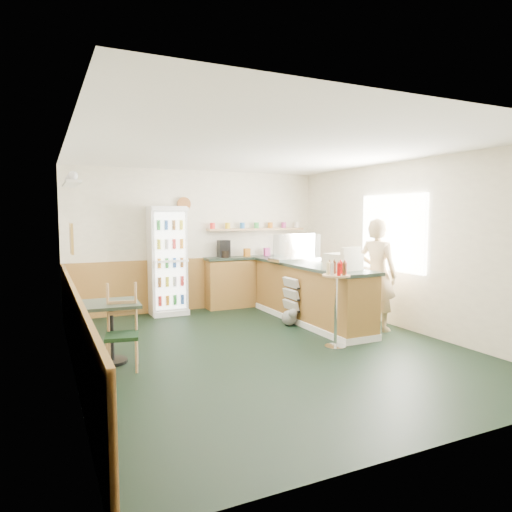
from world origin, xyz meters
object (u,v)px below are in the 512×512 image
drinks_fridge (168,261)px  shopkeeper (377,274)px  display_case (294,248)px  condiment_stand (336,291)px  cafe_chair (121,324)px  cash_register (343,262)px  cafe_table (110,320)px

drinks_fridge → shopkeeper: size_ratio=1.12×
display_case → shopkeeper: shopkeeper is taller
condiment_stand → cafe_chair: 2.87m
display_case → cafe_chair: 3.74m
cash_register → condiment_stand: size_ratio=0.37×
display_case → shopkeeper: 1.64m
drinks_fridge → cafe_table: (-1.36, -2.48, -0.46)m
drinks_fridge → condiment_stand: 3.49m
display_case → cafe_table: bearing=-158.5°
display_case → condiment_stand: size_ratio=0.72×
drinks_fridge → display_case: size_ratio=2.34×
drinks_fridge → cafe_table: 2.87m
shopkeeper → cafe_chair: 4.03m
display_case → condiment_stand: 2.09m
drinks_fridge → display_case: 2.35m
display_case → shopkeeper: size_ratio=0.48×
drinks_fridge → shopkeeper: drinks_fridge is taller
display_case → drinks_fridge: bearing=150.7°
condiment_stand → cafe_table: 3.00m
drinks_fridge → cafe_chair: 3.04m
cafe_chair → condiment_stand: bearing=3.2°
shopkeeper → cafe_chair: (-4.01, -0.14, -0.36)m
cash_register → cafe_chair: (-3.31, -0.10, -0.60)m
display_case → cash_register: bearing=-90.0°
cash_register → shopkeeper: bearing=-8.3°
display_case → condiment_stand: bearing=-103.6°
condiment_stand → cafe_table: (-2.92, 0.64, -0.26)m
shopkeeper → display_case: bearing=6.2°
cash_register → shopkeeper: (0.70, 0.03, -0.24)m
display_case → cafe_table: size_ratio=1.12×
drinks_fridge → cash_register: size_ratio=4.48×
display_case → cafe_table: (-3.40, -1.34, -0.71)m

